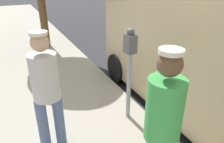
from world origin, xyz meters
name	(u,v)px	position (x,y,z in m)	size (l,w,h in m)	color
ground_plane	(183,102)	(0.00, 0.00, 0.00)	(80.00, 80.00, 0.00)	#2D2D33
parking_meter_near	(130,60)	(1.35, 0.07, 1.18)	(0.14, 0.18, 1.52)	gray
pedestrian_in_gray	(46,88)	(2.63, 0.22, 1.09)	(0.36, 0.34, 1.65)	#4C608C
pedestrian_in_green	(163,123)	(1.79, 1.44, 1.12)	(0.34, 0.35, 1.69)	#383D47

